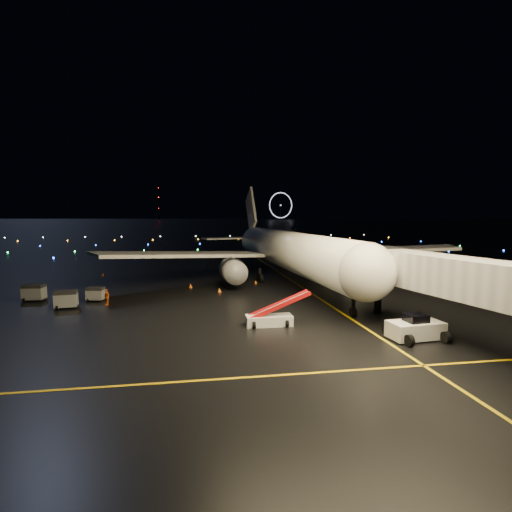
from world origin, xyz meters
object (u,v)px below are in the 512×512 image
object	(u,v)px
baggage_cart_0	(66,299)
baggage_cart_2	(34,293)
airliner	(282,229)
belt_loader	(269,309)
baggage_cart_1	(95,294)
crew_c	(107,297)
pushback_tug	(416,327)

from	to	relation	value
baggage_cart_0	baggage_cart_2	bearing A→B (deg)	128.80
airliner	belt_loader	world-z (taller)	airliner
airliner	baggage_cart_0	world-z (taller)	airliner
belt_loader	baggage_cart_2	xyz separation A→B (m)	(-24.24, 14.25, -0.52)
baggage_cart_1	baggage_cart_2	world-z (taller)	baggage_cart_2
crew_c	baggage_cart_2	bearing A→B (deg)	-148.43
belt_loader	baggage_cart_1	distance (m)	21.74
airliner	baggage_cart_1	bearing A→B (deg)	-158.14
baggage_cart_0	baggage_cart_1	xyz separation A→B (m)	(2.19, 3.24, -0.16)
airliner	crew_c	distance (m)	27.46
belt_loader	crew_c	xyz separation A→B (m)	(-15.69, 10.63, -0.56)
crew_c	baggage_cart_2	size ratio (longest dim) A/B	0.81
pushback_tug	crew_c	size ratio (longest dim) A/B	2.36
baggage_cart_0	baggage_cart_2	world-z (taller)	baggage_cart_0
belt_loader	baggage_cart_2	world-z (taller)	belt_loader
airliner	baggage_cart_0	distance (m)	31.11
crew_c	belt_loader	bearing A→B (deg)	20.36
airliner	baggage_cart_2	distance (m)	33.53
airliner	crew_c	size ratio (longest dim) A/B	30.59
baggage_cart_2	crew_c	bearing A→B (deg)	-17.01
baggage_cart_1	belt_loader	bearing A→B (deg)	-28.94
baggage_cart_1	baggage_cart_2	bearing A→B (deg)	177.98
crew_c	baggage_cart_2	world-z (taller)	baggage_cart_2
pushback_tug	baggage_cart_2	bearing A→B (deg)	145.08
baggage_cart_2	airliner	bearing A→B (deg)	24.48
baggage_cart_2	pushback_tug	bearing A→B (deg)	-23.81
airliner	baggage_cart_1	xyz separation A→B (m)	(-24.28, -11.67, -6.85)
pushback_tug	baggage_cart_2	xyz separation A→B (m)	(-34.81, 19.88, -0.06)
airliner	baggage_cart_1	size ratio (longest dim) A/B	29.64
airliner	pushback_tug	xyz separation A→B (m)	(3.67, -30.34, -6.63)
baggage_cart_1	baggage_cart_2	distance (m)	6.97
pushback_tug	airliner	bearing A→B (deg)	91.70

